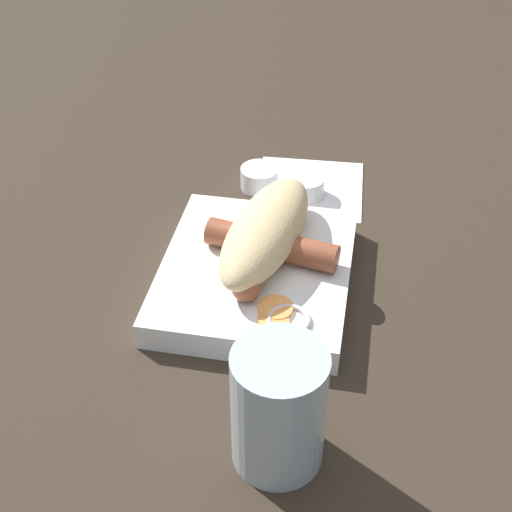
# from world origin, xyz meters

# --- Properties ---
(ground_plane) EXTENTS (3.00, 3.00, 0.00)m
(ground_plane) POSITION_xyz_m (0.00, 0.00, 0.00)
(ground_plane) COLOR #33281E
(food_tray) EXTENTS (0.23, 0.20, 0.03)m
(food_tray) POSITION_xyz_m (0.00, 0.00, 0.02)
(food_tray) COLOR white
(food_tray) RESTS_ON ground_plane
(bread_roll) EXTENTS (0.20, 0.10, 0.05)m
(bread_roll) POSITION_xyz_m (-0.02, 0.01, 0.06)
(bread_roll) COLOR #DBBC84
(bread_roll) RESTS_ON food_tray
(sausage) EXTENTS (0.17, 0.15, 0.03)m
(sausage) POSITION_xyz_m (-0.02, 0.01, 0.05)
(sausage) COLOR brown
(sausage) RESTS_ON food_tray
(pickled_veggies) EXTENTS (0.06, 0.06, 0.01)m
(pickled_veggies) POSITION_xyz_m (0.08, 0.04, 0.03)
(pickled_veggies) COLOR orange
(pickled_veggies) RESTS_ON food_tray
(napkin) EXTENTS (0.14, 0.14, 0.00)m
(napkin) POSITION_xyz_m (-0.20, 0.03, 0.00)
(napkin) COLOR white
(napkin) RESTS_ON ground_plane
(condiment_cup_near) EXTENTS (0.05, 0.05, 0.03)m
(condiment_cup_near) POSITION_xyz_m (-0.18, 0.03, 0.01)
(condiment_cup_near) COLOR white
(condiment_cup_near) RESTS_ON ground_plane
(condiment_cup_far) EXTENTS (0.05, 0.05, 0.03)m
(condiment_cup_far) POSITION_xyz_m (-0.19, -0.03, 0.01)
(condiment_cup_far) COLOR white
(condiment_cup_far) RESTS_ON ground_plane
(drink_glass) EXTENTS (0.08, 0.08, 0.12)m
(drink_glass) POSITION_xyz_m (0.21, 0.06, 0.06)
(drink_glass) COLOR silver
(drink_glass) RESTS_ON ground_plane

